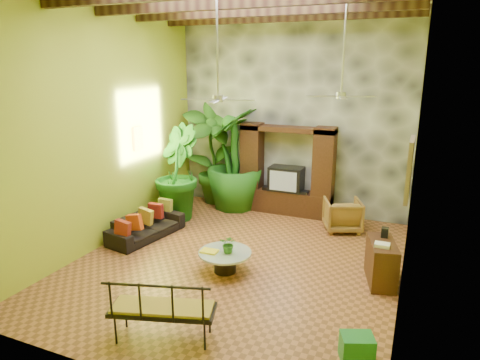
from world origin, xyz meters
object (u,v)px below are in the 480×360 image
at_px(tall_plant_a, 212,152).
at_px(coffee_table, 225,259).
at_px(entertainment_center, 286,177).
at_px(sofa, 146,226).
at_px(ceiling_fan_back, 342,84).
at_px(ceiling_fan_front, 218,86).
at_px(wicker_armchair, 342,215).
at_px(tall_plant_c, 235,159).
at_px(green_bin, 357,348).
at_px(side_console, 381,262).
at_px(tall_plant_b, 176,172).
at_px(iron_bench, 159,307).

relative_size(tall_plant_a, coffee_table, 2.89).
bearing_deg(entertainment_center, sofa, -130.21).
xyz_separation_m(entertainment_center, coffee_table, (-0.06, -3.61, -0.71)).
relative_size(ceiling_fan_back, coffee_table, 1.88).
bearing_deg(ceiling_fan_front, wicker_armchair, 58.34).
distance_m(entertainment_center, ceiling_fan_front, 4.30).
height_order(ceiling_fan_back, coffee_table, ceiling_fan_back).
bearing_deg(ceiling_fan_front, sofa, 161.68).
xyz_separation_m(tall_plant_c, green_bin, (3.96, -5.04, -1.17)).
bearing_deg(wicker_armchair, side_console, 93.67).
relative_size(tall_plant_a, side_console, 3.00).
bearing_deg(ceiling_fan_back, green_bin, -73.26).
xyz_separation_m(sofa, green_bin, (4.96, -2.37, -0.08)).
height_order(tall_plant_a, tall_plant_c, tall_plant_a).
xyz_separation_m(tall_plant_b, iron_bench, (2.40, -4.43, -0.64)).
relative_size(sofa, iron_bench, 1.18).
distance_m(ceiling_fan_front, tall_plant_b, 3.78).
distance_m(coffee_table, iron_bench, 2.27).
distance_m(ceiling_fan_back, tall_plant_b, 4.62).
height_order(tall_plant_a, side_console, tall_plant_a).
height_order(entertainment_center, ceiling_fan_front, ceiling_fan_front).
relative_size(tall_plant_c, iron_bench, 1.74).
bearing_deg(iron_bench, sofa, 110.98).
bearing_deg(coffee_table, entertainment_center, 88.97).
distance_m(sofa, side_console, 5.03).
distance_m(tall_plant_c, green_bin, 6.52).
bearing_deg(coffee_table, iron_bench, -88.63).
distance_m(sofa, green_bin, 5.50).
bearing_deg(iron_bench, coffee_table, 74.42).
distance_m(entertainment_center, side_console, 3.96).
relative_size(ceiling_fan_back, sofa, 1.01).
xyz_separation_m(ceiling_fan_back, tall_plant_c, (-2.99, 1.79, -2.05)).
bearing_deg(sofa, ceiling_fan_front, -98.19).
height_order(tall_plant_b, iron_bench, tall_plant_b).
relative_size(tall_plant_c, coffee_table, 2.72).
xyz_separation_m(coffee_table, iron_bench, (0.05, -2.25, 0.28)).
relative_size(sofa, wicker_armchair, 2.23).
xyz_separation_m(wicker_armchair, tall_plant_a, (-3.72, 0.67, 1.06)).
relative_size(entertainment_center, side_console, 2.51).
bearing_deg(coffee_table, wicker_armchair, 60.91).
bearing_deg(iron_bench, tall_plant_a, 92.98).
height_order(wicker_armchair, coffee_table, wicker_armchair).
height_order(ceiling_fan_back, side_console, ceiling_fan_back).
height_order(tall_plant_c, side_console, tall_plant_c).
bearing_deg(sofa, tall_plant_b, 11.61).
bearing_deg(ceiling_fan_back, ceiling_fan_front, -138.37).
xyz_separation_m(tall_plant_a, green_bin, (4.72, -5.20, -1.25)).
bearing_deg(entertainment_center, side_console, -47.36).
relative_size(tall_plant_c, green_bin, 6.45).
bearing_deg(tall_plant_b, tall_plant_a, 79.12).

